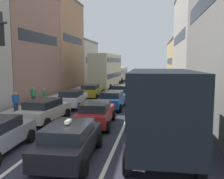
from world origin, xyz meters
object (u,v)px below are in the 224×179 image
object	(u,v)px
removalist_box_truck	(160,107)
sedan_right_lane_behind_truck	(152,105)
hatchback_centre_lane_third	(112,99)
bus_far_queue_secondary	(118,73)
taxi_centre_lane_front	(70,140)
bus_mid_queue_primary	(107,70)
pedestrian_near_kerb	(16,101)
sedan_centre_lane_second	(96,113)
coupe_centre_lane_fourth	(120,91)
pedestrian_mid_sidewalk	(33,95)
sedan_left_lane_fourth	(91,91)
pedestrian_far_sidewalk	(44,96)
sedan_left_lane_third	(72,98)
wagon_left_lane_second	(45,110)

from	to	relation	value
removalist_box_truck	sedan_right_lane_behind_truck	distance (m)	7.25
hatchback_centre_lane_third	bus_far_queue_secondary	world-z (taller)	bus_far_queue_secondary
taxi_centre_lane_front	bus_mid_queue_primary	bearing A→B (deg)	5.18
pedestrian_near_kerb	removalist_box_truck	bearing A→B (deg)	15.77
sedan_centre_lane_second	bus_far_queue_secondary	bearing A→B (deg)	2.88
coupe_centre_lane_fourth	pedestrian_mid_sidewalk	distance (m)	9.00
coupe_centre_lane_fourth	pedestrian_mid_sidewalk	bearing A→B (deg)	125.26
sedan_left_lane_fourth	pedestrian_mid_sidewalk	world-z (taller)	pedestrian_mid_sidewalk
hatchback_centre_lane_third	coupe_centre_lane_fourth	world-z (taller)	same
sedan_left_lane_fourth	pedestrian_near_kerb	size ratio (longest dim) A/B	2.63
pedestrian_far_sidewalk	taxi_centre_lane_front	bearing A→B (deg)	85.68
hatchback_centre_lane_third	pedestrian_mid_sidewalk	size ratio (longest dim) A/B	2.63
sedan_centre_lane_second	pedestrian_far_sidewalk	xyz separation A→B (m)	(-5.97, 5.49, 0.15)
sedan_centre_lane_second	bus_mid_queue_primary	size ratio (longest dim) A/B	0.41
sedan_left_lane_fourth	bus_far_queue_secondary	bearing A→B (deg)	-1.83
taxi_centre_lane_front	sedan_left_lane_fourth	xyz separation A→B (m)	(-3.43, 16.53, -0.00)
bus_mid_queue_primary	pedestrian_mid_sidewalk	xyz separation A→B (m)	(-4.02, -14.63, -1.88)
bus_far_queue_secondary	pedestrian_mid_sidewalk	distance (m)	27.85
sedan_left_lane_third	bus_far_queue_secondary	size ratio (longest dim) A/B	0.42
taxi_centre_lane_front	sedan_centre_lane_second	size ratio (longest dim) A/B	1.00
taxi_centre_lane_front	coupe_centre_lane_fourth	world-z (taller)	taxi_centre_lane_front
coupe_centre_lane_fourth	bus_mid_queue_primary	xyz separation A→B (m)	(-3.31, 9.40, 2.03)
bus_far_queue_secondary	removalist_box_truck	bearing A→B (deg)	-167.76
pedestrian_mid_sidewalk	removalist_box_truck	bearing A→B (deg)	13.85
pedestrian_mid_sidewalk	bus_far_queue_secondary	bearing A→B (deg)	137.55
sedan_right_lane_behind_truck	pedestrian_mid_sidewalk	xyz separation A→B (m)	(-10.67, 2.67, 0.15)
removalist_box_truck	bus_far_queue_secondary	size ratio (longest dim) A/B	0.74
hatchback_centre_lane_third	pedestrian_near_kerb	xyz separation A→B (m)	(-6.99, -3.10, 0.15)
bus_mid_queue_primary	bus_far_queue_secondary	distance (m)	12.98
sedan_left_lane_third	sedan_left_lane_fourth	world-z (taller)	same
bus_mid_queue_primary	pedestrian_mid_sidewalk	distance (m)	15.29
sedan_left_lane_third	sedan_right_lane_behind_truck	bearing A→B (deg)	-111.74
sedan_left_lane_third	coupe_centre_lane_fourth	bearing A→B (deg)	-35.18
bus_far_queue_secondary	sedan_right_lane_behind_truck	bearing A→B (deg)	-165.91
taxi_centre_lane_front	pedestrian_far_sidewalk	xyz separation A→B (m)	(-6.14, 10.71, 0.15)
coupe_centre_lane_fourth	bus_mid_queue_primary	world-z (taller)	bus_mid_queue_primary
sedan_left_lane_third	hatchback_centre_lane_third	bearing A→B (deg)	-93.81
taxi_centre_lane_front	sedan_right_lane_behind_truck	size ratio (longest dim) A/B	1.01
sedan_left_lane_third	pedestrian_near_kerb	bearing A→B (deg)	128.86
hatchback_centre_lane_third	pedestrian_near_kerb	size ratio (longest dim) A/B	2.63
sedan_right_lane_behind_truck	bus_mid_queue_primary	size ratio (longest dim) A/B	0.41
sedan_left_lane_third	bus_mid_queue_primary	bearing A→B (deg)	-4.03
sedan_right_lane_behind_truck	bus_mid_queue_primary	distance (m)	18.65
sedan_right_lane_behind_truck	pedestrian_mid_sidewalk	size ratio (longest dim) A/B	2.61
coupe_centre_lane_fourth	hatchback_centre_lane_third	bearing A→B (deg)	-179.66
wagon_left_lane_second	pedestrian_mid_sidewalk	world-z (taller)	pedestrian_mid_sidewalk
removalist_box_truck	pedestrian_far_sidewalk	xyz separation A→B (m)	(-9.70, 9.27, -1.03)
sedan_right_lane_behind_truck	pedestrian_near_kerb	xyz separation A→B (m)	(-10.28, -0.85, 0.15)
wagon_left_lane_second	pedestrian_mid_sidewalk	distance (m)	6.80
sedan_centre_lane_second	sedan_right_lane_behind_truck	world-z (taller)	same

